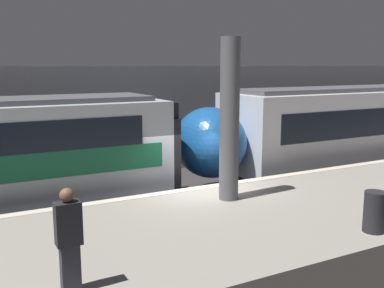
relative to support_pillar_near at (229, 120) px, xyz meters
name	(u,v)px	position (x,y,z in m)	size (l,w,h in m)	color
ground_plane	(198,225)	(-0.12, 1.40, -3.16)	(120.00, 120.00, 0.00)	#33302D
platform	(253,237)	(-0.12, -1.26, -2.59)	(40.00, 5.32, 1.14)	gray
station_rear_barrier	(119,122)	(-0.12, 8.09, -0.92)	(50.00, 0.15, 4.47)	#939399
support_pillar_near	(229,120)	(0.00, 0.00, 0.00)	(0.49, 0.49, 4.06)	#56565B
person_waiting	(69,238)	(-4.68, -2.90, -1.18)	(0.38, 0.24, 1.62)	#2D2D38
trash_bin	(374,212)	(1.39, -3.35, -1.60)	(0.44, 0.44, 0.85)	#232328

